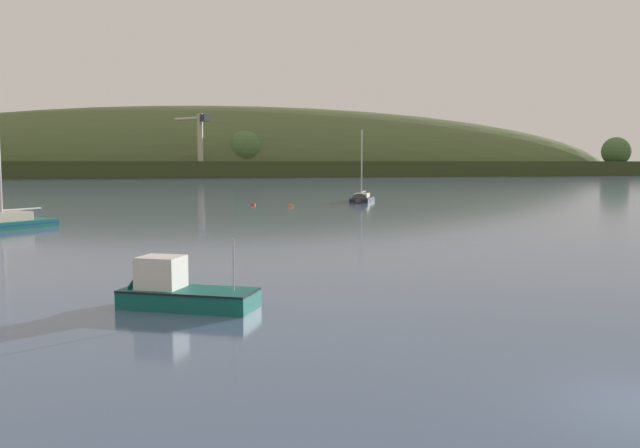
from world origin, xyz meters
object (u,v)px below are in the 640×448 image
Objects in this scene: dockside_crane at (200,146)px; sailboat_near_mooring at (1,228)px; mooring_buoy_foreground at (291,206)px; sailboat_far_left at (361,201)px; mooring_buoy_far_upstream at (253,205)px; fishing_boat_moored at (175,296)px.

dockside_crane is 176.89m from sailboat_near_mooring.
mooring_buoy_foreground is (26.69, 21.08, -0.13)m from sailboat_near_mooring.
sailboat_far_left reaches higher than mooring_buoy_foreground.
mooring_buoy_foreground is at bearing -34.66° from sailboat_far_left.
sailboat_near_mooring is 32.95m from mooring_buoy_far_upstream.
fishing_boat_moored is at bearing -105.65° from mooring_buoy_foreground.
sailboat_far_left is at bearing 142.71° from dockside_crane.
sailboat_far_left is 14.18× the size of mooring_buoy_foreground.
dockside_crane is at bearing 88.57° from mooring_buoy_far_upstream.
fishing_boat_moored is 56.35m from mooring_buoy_far_upstream.
dockside_crane is at bearing -143.52° from sailboat_near_mooring.
sailboat_far_left is (10.52, -147.71, -10.26)m from dockside_crane.
sailboat_far_left is 1.94× the size of fishing_boat_moored.
mooring_buoy_far_upstream is (22.70, 23.88, -0.13)m from sailboat_near_mooring.
fishing_boat_moored reaches higher than mooring_buoy_far_upstream.
dockside_crane is 153.87m from mooring_buoy_foreground.
fishing_boat_moored is at bearing -100.98° from mooring_buoy_far_upstream.
dockside_crane is 206.78m from fishing_boat_moored.
sailboat_near_mooring reaches higher than mooring_buoy_foreground.
sailboat_near_mooring reaches higher than mooring_buoy_far_upstream.
dockside_crane is 2.08× the size of sailboat_far_left.
dockside_crane is 29.45× the size of mooring_buoy_foreground.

